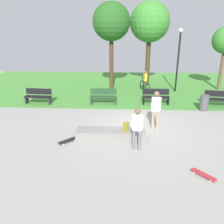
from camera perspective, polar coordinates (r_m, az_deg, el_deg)
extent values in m
plane|color=gray|center=(11.03, 6.04, -3.30)|extent=(28.00, 28.00, 0.00)
cube|color=#478C38|center=(18.77, 4.80, 6.58)|extent=(26.60, 11.74, 0.01)
cube|color=gray|center=(9.67, -0.27, -5.45)|extent=(2.88, 0.72, 0.37)
cube|color=olive|center=(9.50, 3.46, -3.67)|extent=(0.24, 0.31, 0.32)
cylinder|color=slate|center=(8.73, 6.83, -6.96)|extent=(0.12, 0.12, 0.81)
cylinder|color=slate|center=(8.77, 5.41, -6.80)|extent=(0.12, 0.12, 0.81)
cube|color=white|center=(8.45, 6.29, -2.60)|extent=(0.36, 0.27, 0.61)
cylinder|color=white|center=(8.42, 7.44, -2.57)|extent=(0.09, 0.09, 0.56)
cylinder|color=white|center=(8.47, 5.17, -2.34)|extent=(0.09, 0.09, 0.56)
sphere|color=brown|center=(8.30, 6.41, 0.21)|extent=(0.22, 0.22, 0.22)
cylinder|color=tan|center=(10.65, 11.23, -1.96)|extent=(0.12, 0.12, 0.86)
cylinder|color=tan|center=(10.61, 10.07, -1.96)|extent=(0.12, 0.12, 0.86)
cube|color=white|center=(10.38, 10.91, 1.89)|extent=(0.33, 0.22, 0.64)
cylinder|color=white|center=(10.40, 11.84, 2.01)|extent=(0.09, 0.09, 0.59)
cylinder|color=white|center=(10.34, 10.00, 2.03)|extent=(0.09, 0.09, 0.59)
sphere|color=brown|center=(10.24, 11.08, 4.37)|extent=(0.23, 0.23, 0.23)
cube|color=black|center=(9.57, -10.93, -6.93)|extent=(0.71, 0.70, 0.02)
cylinder|color=silver|center=(9.77, -9.74, -6.51)|extent=(0.06, 0.06, 0.06)
cylinder|color=silver|center=(9.65, -9.23, -6.84)|extent=(0.06, 0.06, 0.06)
cylinder|color=silver|center=(9.53, -12.62, -7.45)|extent=(0.06, 0.06, 0.06)
cylinder|color=silver|center=(9.40, -12.13, -7.80)|extent=(0.06, 0.06, 0.06)
cube|color=#A5262D|center=(7.94, 21.75, -14.19)|extent=(0.68, 0.73, 0.02)
cylinder|color=silver|center=(8.01, 19.65, -13.93)|extent=(0.06, 0.06, 0.06)
cylinder|color=silver|center=(8.13, 20.26, -13.47)|extent=(0.06, 0.06, 0.06)
cylinder|color=silver|center=(7.80, 23.23, -15.43)|extent=(0.06, 0.06, 0.06)
cylinder|color=silver|center=(7.93, 23.80, -14.93)|extent=(0.06, 0.06, 0.06)
cube|color=#1E4223|center=(13.93, -2.15, 3.77)|extent=(1.61, 0.47, 0.06)
cube|color=#1E4223|center=(14.07, -2.11, 5.12)|extent=(1.60, 0.09, 0.36)
cube|color=#2D2D33|center=(13.97, 0.88, 2.86)|extent=(0.09, 0.40, 0.45)
cube|color=#2D2D33|center=(14.06, -5.13, 2.91)|extent=(0.09, 0.40, 0.45)
cube|color=black|center=(14.81, 25.00, 2.86)|extent=(1.64, 0.65, 0.06)
cube|color=black|center=(14.95, 24.96, 4.13)|extent=(1.59, 0.28, 0.36)
cube|color=black|center=(14.70, 22.10, 2.24)|extent=(0.13, 0.40, 0.45)
cube|color=black|center=(14.66, -17.94, 3.63)|extent=(1.63, 0.55, 0.06)
cube|color=black|center=(14.78, -17.71, 4.91)|extent=(1.60, 0.17, 0.36)
cube|color=#2D2D33|center=(14.44, -15.18, 2.72)|extent=(0.11, 0.40, 0.45)
cube|color=#2D2D33|center=(15.04, -20.40, 2.84)|extent=(0.11, 0.40, 0.45)
cube|color=black|center=(14.13, 10.83, 3.65)|extent=(1.60, 0.45, 0.06)
cube|color=black|center=(14.26, 10.79, 4.98)|extent=(1.60, 0.07, 0.36)
cube|color=black|center=(14.31, 13.69, 2.70)|extent=(0.08, 0.40, 0.45)
cube|color=black|center=(14.11, 7.81, 2.86)|extent=(0.08, 0.40, 0.45)
cylinder|color=brown|center=(18.93, 25.46, 9.48)|extent=(0.24, 0.24, 3.01)
cylinder|color=#42301E|center=(18.62, 8.85, 12.42)|extent=(0.36, 0.36, 3.91)
sphere|color=#387F2D|center=(18.47, 9.35, 21.20)|extent=(2.96, 2.96, 2.96)
cylinder|color=#42301E|center=(17.09, -0.15, 12.15)|extent=(0.30, 0.30, 4.01)
sphere|color=#23561E|center=(16.94, -0.16, 21.54)|extent=(2.61, 2.61, 2.61)
cylinder|color=black|center=(17.18, 15.99, 11.61)|extent=(0.12, 0.12, 4.11)
sphere|color=silver|center=(17.03, 16.72, 18.84)|extent=(0.28, 0.28, 0.28)
cylinder|color=#4C4C51|center=(13.82, 21.89, 2.13)|extent=(0.48, 0.48, 0.88)
torus|color=black|center=(16.61, 8.83, 5.79)|extent=(0.27, 0.71, 0.72)
torus|color=black|center=(17.60, 7.44, 6.66)|extent=(0.27, 0.71, 0.72)
cube|color=#338C3F|center=(17.05, 8.15, 6.89)|extent=(0.33, 0.96, 0.08)
cube|color=gold|center=(16.95, 8.23, 8.54)|extent=(0.26, 0.32, 0.56)
sphere|color=brown|center=(16.88, 8.29, 9.70)|extent=(0.22, 0.22, 0.22)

